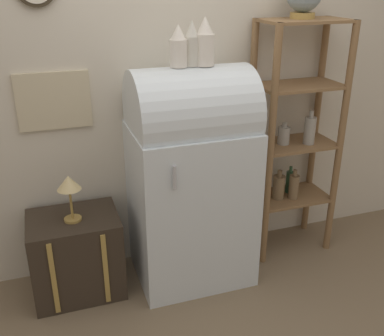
{
  "coord_description": "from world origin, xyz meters",
  "views": [
    {
      "loc": [
        -0.88,
        -2.35,
        1.99
      ],
      "look_at": [
        0.01,
        0.24,
        0.82
      ],
      "focal_mm": 42.0,
      "sensor_mm": 36.0,
      "label": 1
    }
  ],
  "objects": [
    {
      "name": "shelf_unit",
      "position": [
        0.83,
        0.34,
        0.92
      ],
      "size": [
        0.61,
        0.37,
        1.73
      ],
      "color": "olive",
      "rests_on": "ground_plane"
    },
    {
      "name": "vase_left",
      "position": [
        -0.08,
        0.24,
        1.61
      ],
      "size": [
        0.11,
        0.11,
        0.25
      ],
      "color": "silver",
      "rests_on": "refrigerator"
    },
    {
      "name": "vase_center",
      "position": [
        0.01,
        0.24,
        1.61
      ],
      "size": [
        0.09,
        0.09,
        0.27
      ],
      "color": "beige",
      "rests_on": "refrigerator"
    },
    {
      "name": "wall_back",
      "position": [
        -0.01,
        0.57,
        1.35
      ],
      "size": [
        7.0,
        0.09,
        2.7
      ],
      "color": "beige",
      "rests_on": "ground_plane"
    },
    {
      "name": "suitcase_trunk",
      "position": [
        -0.79,
        0.29,
        0.28
      ],
      "size": [
        0.58,
        0.46,
        0.56
      ],
      "color": "#33281E",
      "rests_on": "ground_plane"
    },
    {
      "name": "desk_lamp",
      "position": [
        -0.79,
        0.26,
        0.8
      ],
      "size": [
        0.15,
        0.15,
        0.31
      ],
      "color": "#AD8942",
      "rests_on": "suitcase_trunk"
    },
    {
      "name": "refrigerator",
      "position": [
        -0.0,
        0.24,
        0.77
      ],
      "size": [
        0.77,
        0.66,
        1.49
      ],
      "color": "silver",
      "rests_on": "ground_plane"
    },
    {
      "name": "vase_right",
      "position": [
        0.09,
        0.24,
        1.62
      ],
      "size": [
        0.12,
        0.12,
        0.29
      ],
      "color": "silver",
      "rests_on": "refrigerator"
    },
    {
      "name": "ground_plane",
      "position": [
        0.0,
        0.0,
        0.0
      ],
      "size": [
        12.0,
        12.0,
        0.0
      ],
      "primitive_type": "plane",
      "color": "#7A664C"
    }
  ]
}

